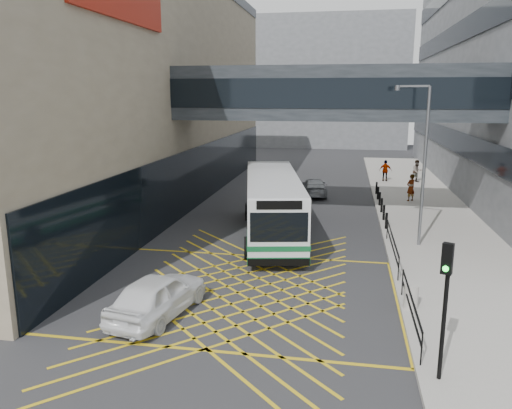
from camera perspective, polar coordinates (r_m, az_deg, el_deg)
The scene contains 18 objects.
ground at distance 19.49m, azimuth -2.13°, elevation -10.03°, with size 120.00×120.00×0.00m, color #333335.
building_whsmith at distance 40.07m, azimuth -23.42°, elevation 12.29°, with size 24.17×42.00×16.00m.
building_far at distance 77.81m, azimuth 6.07°, elevation 13.61°, with size 28.00×16.00×18.00m, color slate.
skybridge at distance 29.58m, azimuth 8.71°, elevation 12.45°, with size 20.00×4.10×3.00m.
pavement at distance 33.79m, azimuth 18.67°, elevation -0.77°, with size 6.00×54.00×0.16m, color #ACA69E.
box_junction at distance 19.49m, azimuth -2.13°, elevation -10.02°, with size 12.00×9.00×0.01m.
bus at distance 26.57m, azimuth 1.88°, elevation 0.10°, with size 4.88×11.97×3.27m.
car_white at distance 17.63m, azimuth -11.17°, elevation -10.08°, with size 1.98×4.83×1.54m, color white.
car_dark at distance 30.03m, azimuth 3.94°, elevation -0.49°, with size 1.79×4.59×1.44m, color black.
car_silver at distance 37.73m, azimuth 6.64°, elevation 2.07°, with size 1.81×4.29×1.34m, color gray.
traffic_light at distance 13.55m, azimuth 20.82°, elevation -9.37°, with size 0.31×0.45×3.77m.
street_lamp at distance 25.24m, azimuth 18.36°, elevation 5.26°, with size 1.68×0.89×7.72m.
litter_bin at distance 18.46m, azimuth 17.30°, elevation -9.99°, with size 0.49×0.49×0.85m, color #ADA89E.
kerb_railings at distance 20.57m, azimuth 16.08°, elevation -6.68°, with size 0.05×12.54×1.00m.
bollards at distance 33.37m, azimuth 14.06°, elevation 0.29°, with size 0.14×10.14×0.90m.
pedestrian_a at distance 36.30m, azimuth 17.27°, elevation 1.85°, with size 0.75×0.53×1.87m, color gray.
pedestrian_b at distance 44.19m, azimuth 17.93°, elevation 3.64°, with size 0.91×0.53×1.87m, color gray.
pedestrian_c at distance 44.03m, azimuth 14.57°, elevation 3.76°, with size 1.06×0.51×1.79m, color gray.
Camera 1 is at (3.90, -17.57, 7.48)m, focal length 35.00 mm.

